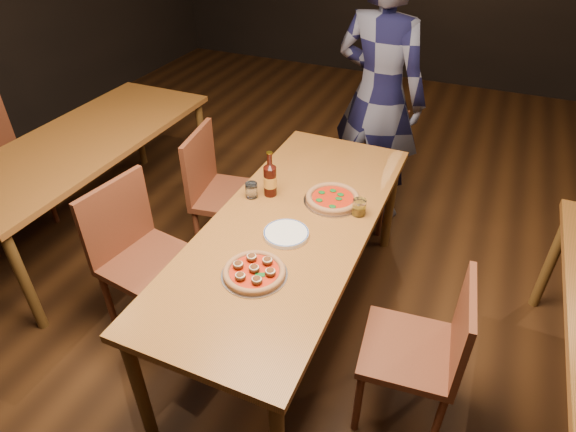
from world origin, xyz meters
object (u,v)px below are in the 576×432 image
at_px(beer_bottle, 270,180).
at_px(plate_stack, 286,234).
at_px(chair_nbr_left, 0,168).
at_px(pizza_margherita, 333,198).
at_px(table_left, 83,148).
at_px(water_glass, 251,190).
at_px(table_main, 292,233).
at_px(diner, 379,97).
at_px(chair_main_e, 409,349).
at_px(amber_glass, 359,207).
at_px(pizza_meatball, 254,272).
at_px(chair_end, 368,168).
at_px(chair_main_nw, 151,262).
at_px(chair_main_sw, 232,195).

bearing_deg(beer_bottle, plate_stack, -53.03).
height_order(chair_nbr_left, pizza_margherita, chair_nbr_left).
distance_m(table_left, plate_stack, 1.77).
bearing_deg(water_glass, pizza_margherita, 17.27).
relative_size(table_main, diner, 1.06).
relative_size(table_main, chair_main_e, 2.21).
bearing_deg(amber_glass, chair_nbr_left, -177.26).
bearing_deg(table_main, diner, 86.35).
bearing_deg(table_main, water_glass, 156.78).
distance_m(pizza_meatball, diner, 1.80).
distance_m(chair_main_e, chair_end, 1.67).
xyz_separation_m(table_left, chair_nbr_left, (-0.63, -0.22, -0.19)).
xyz_separation_m(chair_main_e, pizza_meatball, (-0.72, -0.12, 0.32)).
xyz_separation_m(table_main, pizza_meatball, (0.00, -0.44, 0.09)).
bearing_deg(table_left, diner, 30.48).
bearing_deg(chair_main_e, chair_main_nw, -95.79).
relative_size(amber_glass, diner, 0.05).
distance_m(chair_end, pizza_meatball, 1.70).
xyz_separation_m(chair_nbr_left, plate_stack, (2.35, -0.20, 0.27)).
relative_size(chair_main_e, plate_stack, 3.94).
relative_size(pizza_margherita, amber_glass, 3.55).
height_order(plate_stack, amber_glass, amber_glass).
relative_size(chair_main_e, amber_glass, 9.99).
relative_size(table_main, chair_main_nw, 2.07).
height_order(water_glass, diner, diner).
distance_m(chair_main_nw, plate_stack, 0.80).
height_order(chair_main_e, chair_nbr_left, chair_nbr_left).
bearing_deg(plate_stack, chair_end, 86.87).
distance_m(amber_glass, diner, 1.18).
xyz_separation_m(chair_main_nw, chair_main_e, (1.43, 0.00, -0.03)).
bearing_deg(chair_end, plate_stack, -92.04).
bearing_deg(plate_stack, table_main, 99.51).
bearing_deg(chair_nbr_left, beer_bottle, -67.82).
xyz_separation_m(table_left, chair_main_e, (2.42, -0.62, -0.23)).
bearing_deg(chair_main_sw, chair_nbr_left, 93.10).
relative_size(plate_stack, water_glass, 2.65).
bearing_deg(chair_main_sw, beer_bottle, -131.11).
xyz_separation_m(table_main, chair_nbr_left, (-2.33, 0.08, -0.19)).
relative_size(table_main, pizza_margherita, 6.23).
bearing_deg(amber_glass, pizza_meatball, -114.65).
distance_m(table_left, chair_nbr_left, 0.70).
bearing_deg(amber_glass, chair_end, 101.45).
relative_size(chair_nbr_left, pizza_margherita, 3.05).
xyz_separation_m(table_main, amber_glass, (0.30, 0.20, 0.12)).
xyz_separation_m(amber_glass, diner, (-0.21, 1.15, 0.15)).
xyz_separation_m(table_left, pizza_meatball, (1.70, -0.74, 0.09)).
xyz_separation_m(table_left, chair_end, (1.79, 0.92, -0.23)).
distance_m(table_main, water_glass, 0.35).
bearing_deg(water_glass, chair_main_nw, -131.65).
xyz_separation_m(table_main, beer_bottle, (-0.21, 0.19, 0.17)).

